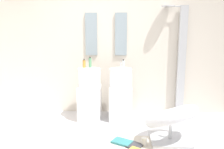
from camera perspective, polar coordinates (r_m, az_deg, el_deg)
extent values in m
cube|color=beige|center=(4.59, -1.37, 6.82)|extent=(4.80, 0.10, 2.60)
cube|color=white|center=(4.35, -5.41, -6.81)|extent=(0.40, 0.40, 0.61)
cylinder|color=white|center=(4.23, -5.52, -0.74)|extent=(0.40, 0.40, 0.33)
cylinder|color=#B7BABF|center=(4.30, -5.37, 2.34)|extent=(0.02, 0.02, 0.10)
cube|color=white|center=(4.31, 2.06, -6.91)|extent=(0.40, 0.40, 0.61)
cylinder|color=white|center=(4.19, 2.11, -0.79)|extent=(0.40, 0.40, 0.33)
cylinder|color=#B7BABF|center=(4.27, 2.13, 2.31)|extent=(0.02, 0.02, 0.10)
cube|color=#8C9EA8|center=(4.54, -5.03, 9.68)|extent=(0.22, 0.03, 0.79)
cube|color=#8C9EA8|center=(4.50, 2.18, 9.70)|extent=(0.22, 0.03, 0.79)
cube|color=#B7BABF|center=(4.63, 16.43, 3.02)|extent=(0.14, 0.08, 2.05)
cylinder|color=#B7BABF|center=(4.57, 15.27, 15.62)|extent=(0.30, 0.02, 0.02)
cylinder|color=#B7BABF|center=(4.51, 13.43, 15.77)|extent=(0.24, 0.24, 0.02)
cube|color=#B7BABF|center=(3.65, 13.81, -15.18)|extent=(0.56, 0.50, 0.06)
cylinder|color=#B7BABF|center=(3.58, 13.93, -12.73)|extent=(0.05, 0.05, 0.34)
torus|color=silver|center=(3.51, 14.08, -9.72)|extent=(1.10, 1.10, 0.49)
cube|color=teal|center=(3.52, 2.44, -15.96)|extent=(0.33, 0.30, 0.03)
cube|color=#38383D|center=(3.45, 5.24, -16.70)|extent=(0.30, 0.30, 0.02)
cylinder|color=white|center=(3.47, 7.77, -15.74)|extent=(0.08, 0.08, 0.11)
cylinder|color=#59996B|center=(4.30, -5.31, 2.84)|extent=(0.05, 0.05, 0.18)
cylinder|color=black|center=(4.29, -5.33, 4.14)|extent=(0.03, 0.03, 0.02)
cylinder|color=silver|center=(4.02, 2.76, 2.25)|extent=(0.04, 0.04, 0.16)
cylinder|color=black|center=(4.01, 2.78, 3.53)|extent=(0.02, 0.02, 0.02)
cylinder|color=#C68C38|center=(4.30, -6.75, 2.54)|extent=(0.05, 0.05, 0.13)
cylinder|color=black|center=(4.29, -6.77, 3.56)|extent=(0.03, 0.03, 0.02)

